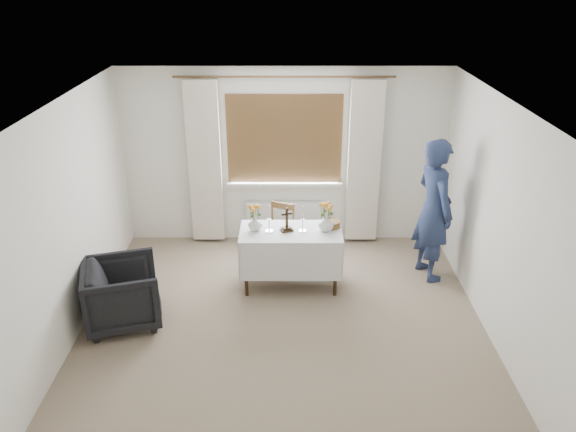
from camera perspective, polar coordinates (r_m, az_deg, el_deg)
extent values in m
plane|color=gray|center=(6.21, -0.46, -12.62)|extent=(5.00, 5.00, 0.00)
cube|color=white|center=(6.98, 0.28, -4.34)|extent=(1.24, 0.64, 0.76)
imported|color=black|center=(6.57, -16.46, -7.58)|extent=(1.00, 0.98, 0.74)
imported|color=navy|center=(7.21, 14.57, 0.60)|extent=(0.62, 0.77, 1.84)
cube|color=silver|center=(8.13, -0.34, -0.57)|extent=(1.10, 0.10, 0.60)
imported|color=silver|center=(6.80, -3.35, -0.75)|extent=(0.18, 0.18, 0.18)
imported|color=silver|center=(6.79, 3.87, -0.71)|extent=(0.24, 0.24, 0.20)
cylinder|color=brown|center=(6.91, 4.47, -0.80)|extent=(0.21, 0.21, 0.08)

